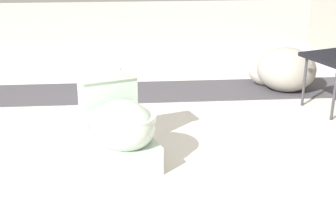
# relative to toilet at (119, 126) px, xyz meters

# --- Properties ---
(ground_plane) EXTENTS (14.00, 14.00, 0.00)m
(ground_plane) POSITION_rel_toilet_xyz_m (-0.07, -0.22, -0.22)
(ground_plane) COLOR beige
(gravel_strip) EXTENTS (0.56, 8.00, 0.01)m
(gravel_strip) POSITION_rel_toilet_xyz_m (-1.28, 0.28, -0.21)
(gravel_strip) COLOR #423F44
(gravel_strip) RESTS_ON ground
(toilet) EXTENTS (0.71, 0.55, 0.52)m
(toilet) POSITION_rel_toilet_xyz_m (0.00, 0.00, 0.00)
(toilet) COLOR #B2C6B7
(toilet) RESTS_ON ground
(boulder_near) EXTENTS (0.45, 0.44, 0.27)m
(boulder_near) POSITION_rel_toilet_xyz_m (-1.41, 1.31, -0.09)
(boulder_near) COLOR #ADA899
(boulder_near) RESTS_ON ground
(boulder_far) EXTENTS (0.59, 0.62, 0.39)m
(boulder_far) POSITION_rel_toilet_xyz_m (-1.23, 1.43, -0.03)
(boulder_far) COLOR gray
(boulder_far) RESTS_ON ground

